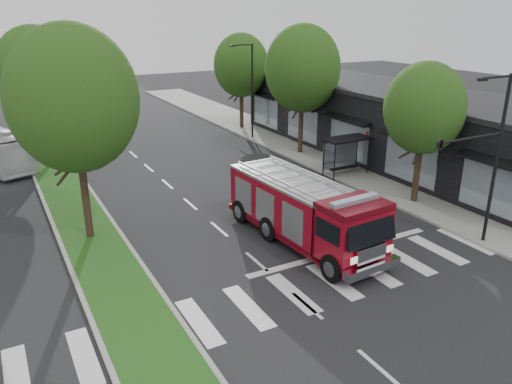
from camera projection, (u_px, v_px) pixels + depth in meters
ground at (257, 262)px, 22.18m from camera, size 140.00×140.00×0.00m
sidewalk_right at (342, 164)px, 36.02m from camera, size 5.00×80.00×0.15m
median at (55, 172)px, 34.31m from camera, size 3.00×50.00×0.15m
storefront_row at (392, 125)px, 37.21m from camera, size 8.00×30.00×5.00m
bus_shelter at (345, 146)px, 33.24m from camera, size 3.20×1.60×2.61m
tree_right_near at (424, 108)px, 27.11m from camera, size 4.40×4.40×8.05m
tree_right_mid at (303, 69)px, 36.68m from camera, size 5.60×5.60×9.72m
tree_right_far at (241, 65)px, 45.15m from camera, size 5.00×5.00×8.73m
tree_median_near at (73, 99)px, 22.10m from camera, size 5.80×5.80×10.16m
tree_median_far at (38, 74)px, 33.76m from camera, size 5.60×5.60×9.72m
streetlight_right_near at (485, 151)px, 22.02m from camera, size 4.08×0.22×8.00m
streetlight_right_far at (251, 87)px, 41.80m from camera, size 2.11×0.20×8.00m
fire_engine at (303, 211)px, 23.61m from camera, size 3.52×9.71×3.31m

